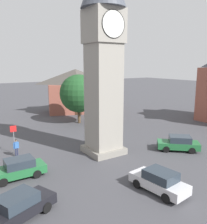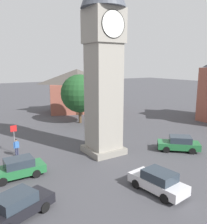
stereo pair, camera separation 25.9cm
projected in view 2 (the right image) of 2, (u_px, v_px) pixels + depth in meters
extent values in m
plane|color=#424247|center=(104.00, 152.00, 24.14)|extent=(200.00, 200.00, 0.00)
cube|color=gray|center=(104.00, 150.00, 24.08)|extent=(3.42, 3.42, 0.60)
cube|color=gray|center=(104.00, 97.00, 23.06)|extent=(2.74, 2.74, 9.89)
cube|color=gray|center=(104.00, 26.00, 21.81)|extent=(3.06, 3.06, 3.01)
cylinder|color=white|center=(95.00, 28.00, 23.10)|extent=(2.30, 0.04, 2.30)
torus|color=black|center=(95.00, 28.00, 23.11)|extent=(2.36, 0.06, 2.36)
cube|color=black|center=(94.00, 26.00, 23.08)|extent=(0.05, 0.02, 0.64)
cube|color=black|center=(98.00, 29.00, 23.31)|extent=(0.87, 0.02, 0.04)
cylinder|color=white|center=(113.00, 24.00, 20.52)|extent=(2.30, 0.04, 2.30)
torus|color=black|center=(113.00, 24.00, 20.51)|extent=(2.36, 0.06, 2.36)
cube|color=black|center=(18.00, 208.00, 13.77)|extent=(4.44, 3.08, 0.64)
cube|color=#28333D|center=(15.00, 199.00, 13.53)|extent=(2.52, 2.22, 0.64)
cylinder|color=black|center=(28.00, 198.00, 15.26)|extent=(0.68, 0.44, 0.64)
cylinder|color=black|center=(45.00, 207.00, 14.34)|extent=(0.68, 0.44, 0.64)
cube|color=black|center=(46.00, 196.00, 15.42)|extent=(0.72, 1.59, 0.16)
cube|color=silver|center=(157.00, 183.00, 16.64)|extent=(2.16, 4.27, 0.64)
cube|color=#28333D|center=(160.00, 176.00, 16.40)|extent=(1.79, 2.27, 0.64)
cylinder|color=black|center=(136.00, 184.00, 17.13)|extent=(0.29, 0.66, 0.64)
cylinder|color=black|center=(151.00, 177.00, 18.12)|extent=(0.29, 0.66, 0.64)
cylinder|color=black|center=(165.00, 198.00, 15.26)|extent=(0.29, 0.66, 0.64)
cylinder|color=black|center=(179.00, 190.00, 16.25)|extent=(0.29, 0.66, 0.64)
cube|color=black|center=(136.00, 176.00, 18.22)|extent=(1.67, 0.31, 0.16)
cube|color=#236B38|center=(178.00, 145.00, 24.51)|extent=(4.18, 4.01, 0.64)
cube|color=#28333D|center=(180.00, 139.00, 24.36)|extent=(2.60, 2.57, 0.64)
cylinder|color=black|center=(166.00, 150.00, 23.99)|extent=(0.62, 0.59, 0.64)
cylinder|color=black|center=(165.00, 144.00, 25.54)|extent=(0.62, 0.59, 0.64)
cylinder|color=black|center=(192.00, 151.00, 23.58)|extent=(0.62, 0.59, 0.64)
cylinder|color=black|center=(190.00, 146.00, 25.13)|extent=(0.62, 0.59, 0.64)
cube|color=black|center=(158.00, 146.00, 24.88)|extent=(1.21, 1.31, 0.16)
cube|color=#236B38|center=(17.00, 170.00, 18.69)|extent=(4.11, 1.73, 0.64)
cube|color=#28333D|center=(19.00, 162.00, 18.64)|extent=(2.11, 1.58, 0.64)
cylinder|color=black|center=(3.00, 182.00, 17.43)|extent=(0.64, 0.22, 0.64)
cylinder|color=black|center=(36.00, 174.00, 18.72)|extent=(0.64, 0.22, 0.64)
cylinder|color=black|center=(31.00, 166.00, 20.05)|extent=(0.64, 0.22, 0.64)
cylinder|color=#2D3351|center=(16.00, 152.00, 23.07)|extent=(0.13, 0.13, 0.82)
cylinder|color=#2D3351|center=(18.00, 152.00, 23.19)|extent=(0.13, 0.13, 0.82)
cube|color=#386BB7|center=(16.00, 145.00, 22.99)|extent=(0.39, 0.28, 0.60)
cylinder|color=#386BB7|center=(14.00, 146.00, 22.84)|extent=(0.09, 0.09, 0.60)
cylinder|color=#386BB7|center=(19.00, 145.00, 23.15)|extent=(0.09, 0.09, 0.60)
sphere|color=beige|center=(16.00, 140.00, 22.90)|extent=(0.22, 0.22, 0.22)
sphere|color=black|center=(16.00, 140.00, 22.89)|extent=(0.20, 0.20, 0.20)
cylinder|color=brown|center=(80.00, 115.00, 36.10)|extent=(0.44, 0.44, 2.48)
sphere|color=#1E4C23|center=(80.00, 93.00, 35.48)|extent=(5.57, 5.57, 5.57)
cube|color=#995142|center=(77.00, 98.00, 44.35)|extent=(11.12, 8.77, 5.17)
pyramid|color=#47423D|center=(77.00, 76.00, 43.59)|extent=(11.67, 9.21, 2.62)
cube|color=#422819|center=(79.00, 109.00, 41.84)|extent=(1.06, 0.45, 2.10)
cylinder|color=gray|center=(15.00, 142.00, 23.77)|extent=(0.07, 0.07, 2.20)
cube|color=red|center=(14.00, 129.00, 23.50)|extent=(0.60, 0.04, 0.60)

